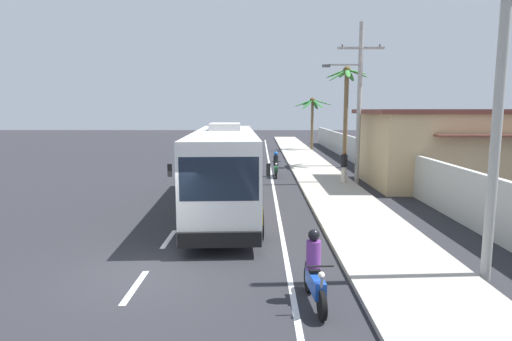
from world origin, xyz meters
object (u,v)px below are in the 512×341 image
(motorcycle_beside_bus, at_px, (276,167))
(palm_nearest, at_px, (346,97))
(motorcycle_trailing, at_px, (315,274))
(utility_pole_nearest, at_px, (501,75))
(pedestrian_near_kerb, at_px, (344,166))
(utility_pole_mid, at_px, (358,99))
(palm_second, at_px, (312,111))
(roadside_building, at_px, (498,148))
(coach_bus_foreground, at_px, (225,166))

(motorcycle_beside_bus, height_order, palm_nearest, palm_nearest)
(motorcycle_trailing, height_order, utility_pole_nearest, utility_pole_nearest)
(motorcycle_beside_bus, distance_m, pedestrian_near_kerb, 4.70)
(pedestrian_near_kerb, relative_size, palm_nearest, 0.24)
(motorcycle_trailing, xyz_separation_m, utility_pole_mid, (4.29, 15.29, 4.14))
(motorcycle_beside_bus, distance_m, palm_second, 18.61)
(roadside_building, bearing_deg, coach_bus_foreground, -157.63)
(coach_bus_foreground, distance_m, utility_pole_nearest, 10.73)
(motorcycle_trailing, distance_m, utility_pole_mid, 16.41)
(coach_bus_foreground, relative_size, utility_pole_nearest, 1.26)
(palm_second, height_order, roadside_building, palm_second)
(utility_pole_mid, relative_size, palm_nearest, 1.23)
(coach_bus_foreground, distance_m, motorcycle_trailing, 9.24)
(palm_second, bearing_deg, roadside_building, -69.45)
(utility_pole_nearest, bearing_deg, motorcycle_beside_bus, 105.53)
(coach_bus_foreground, relative_size, motorcycle_beside_bus, 6.22)
(utility_pole_mid, relative_size, roadside_building, 0.60)
(palm_second, distance_m, roadside_building, 22.33)
(utility_pole_mid, relative_size, palm_second, 1.64)
(palm_nearest, bearing_deg, utility_pole_mid, -96.12)
(utility_pole_nearest, bearing_deg, motorcycle_trailing, -163.10)
(palm_nearest, bearing_deg, roadside_building, -47.13)
(motorcycle_trailing, distance_m, palm_second, 36.05)
(pedestrian_near_kerb, bearing_deg, motorcycle_trailing, -125.94)
(pedestrian_near_kerb, relative_size, palm_second, 0.32)
(palm_second, bearing_deg, motorcycle_beside_bus, -103.90)
(coach_bus_foreground, relative_size, roadside_building, 0.82)
(utility_pole_mid, height_order, palm_nearest, utility_pole_mid)
(coach_bus_foreground, height_order, roadside_building, roadside_building)
(coach_bus_foreground, bearing_deg, motorcycle_trailing, -73.15)
(palm_second, bearing_deg, utility_pole_nearest, -89.66)
(motorcycle_beside_bus, distance_m, utility_pole_nearest, 17.71)
(motorcycle_beside_bus, height_order, motorcycle_trailing, motorcycle_trailing)
(motorcycle_beside_bus, xyz_separation_m, palm_second, (4.39, 17.75, 3.44))
(utility_pole_nearest, height_order, roadside_building, utility_pole_nearest)
(motorcycle_beside_bus, relative_size, roadside_building, 0.13)
(palm_nearest, bearing_deg, coach_bus_foreground, -119.55)
(pedestrian_near_kerb, height_order, roadside_building, roadside_building)
(utility_pole_mid, height_order, roadside_building, utility_pole_mid)
(coach_bus_foreground, bearing_deg, utility_pole_mid, 43.20)
(palm_nearest, relative_size, roadside_building, 0.49)
(utility_pole_mid, xyz_separation_m, palm_second, (-0.06, 20.35, -0.71))
(motorcycle_beside_bus, relative_size, utility_pole_nearest, 0.20)
(motorcycle_beside_bus, bearing_deg, pedestrian_near_kerb, -37.17)
(motorcycle_trailing, bearing_deg, palm_nearest, 77.28)
(pedestrian_near_kerb, distance_m, palm_second, 20.81)
(coach_bus_foreground, height_order, pedestrian_near_kerb, coach_bus_foreground)
(utility_pole_nearest, bearing_deg, roadside_building, 60.54)
(motorcycle_beside_bus, xyz_separation_m, utility_pole_mid, (4.45, -2.60, 4.15))
(motorcycle_trailing, distance_m, roadside_building, 19.15)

